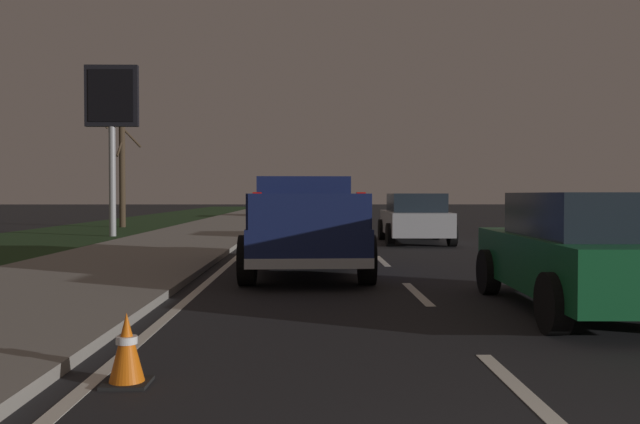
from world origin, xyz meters
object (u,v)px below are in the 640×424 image
(bare_tree_far, at_px, (122,164))
(traffic_cone_near, at_px, (127,349))
(sedan_green, at_px, (587,251))
(sedan_black, at_px, (311,206))
(sedan_silver, at_px, (415,218))
(pickup_truck, at_px, (304,225))
(gas_price_sign, at_px, (112,109))

(bare_tree_far, xyz_separation_m, traffic_cone_near, (-25.96, -7.19, -2.64))
(sedan_green, relative_size, sedan_black, 1.01)
(sedan_black, bearing_deg, traffic_cone_near, 177.70)
(sedan_green, bearing_deg, sedan_silver, 1.41)
(sedan_silver, relative_size, bare_tree_far, 0.79)
(sedan_black, height_order, traffic_cone_near, sedan_black)
(sedan_silver, distance_m, sedan_black, 22.81)
(traffic_cone_near, bearing_deg, pickup_truck, -9.41)
(gas_price_sign, height_order, traffic_cone_near, gas_price_sign)
(pickup_truck, distance_m, sedan_silver, 8.37)
(sedan_green, xyz_separation_m, sedan_black, (35.00, 3.49, 0.00))
(sedan_silver, height_order, bare_tree_far, bare_tree_far)
(sedan_silver, height_order, traffic_cone_near, sedan_silver)
(sedan_silver, relative_size, sedan_black, 1.01)
(bare_tree_far, bearing_deg, sedan_black, -35.34)
(sedan_black, height_order, bare_tree_far, bare_tree_far)
(sedan_green, relative_size, bare_tree_far, 0.79)
(bare_tree_far, bearing_deg, gas_price_sign, -167.42)
(gas_price_sign, bearing_deg, sedan_black, -20.68)
(gas_price_sign, distance_m, traffic_cone_near, 20.45)
(sedan_black, bearing_deg, pickup_truck, 179.61)
(pickup_truck, bearing_deg, gas_price_sign, 32.15)
(sedan_silver, xyz_separation_m, sedan_green, (-12.41, -0.31, 0.00))
(sedan_black, bearing_deg, gas_price_sign, 159.32)
(sedan_silver, xyz_separation_m, gas_price_sign, (3.49, 10.40, 3.79))
(sedan_silver, xyz_separation_m, sedan_black, (22.59, 3.19, 0.00))
(sedan_silver, xyz_separation_m, bare_tree_far, (10.28, 11.91, 2.14))
(pickup_truck, xyz_separation_m, gas_price_sign, (11.14, 7.00, 3.67))
(bare_tree_far, height_order, traffic_cone_near, bare_tree_far)
(bare_tree_far, bearing_deg, traffic_cone_near, -164.52)
(pickup_truck, height_order, sedan_silver, pickup_truck)
(pickup_truck, xyz_separation_m, sedan_green, (-4.76, -3.70, -0.13))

